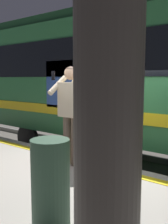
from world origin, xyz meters
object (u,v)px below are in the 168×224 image
trash_bin (51,183)px  station_column (109,32)px  handbag (48,153)px  passenger (71,108)px

trash_bin → station_column: bearing=145.5°
station_column → trash_bin: size_ratio=3.73×
handbag → station_column: station_column is taller
station_column → trash_bin: bearing=-34.5°
passenger → trash_bin: size_ratio=1.88×
handbag → station_column: (-2.69, 2.20, 1.47)m
station_column → trash_bin: station_column is taller
passenger → station_column: bearing=134.0°
passenger → handbag: 0.90m
passenger → station_column: (-2.32, 2.40, 0.67)m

